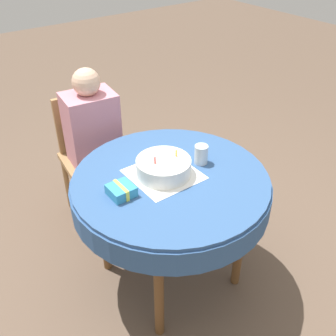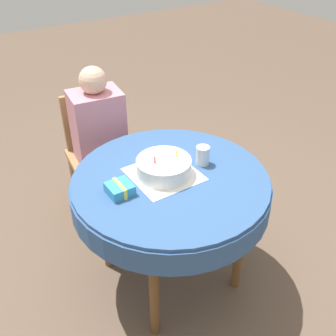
% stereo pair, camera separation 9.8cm
% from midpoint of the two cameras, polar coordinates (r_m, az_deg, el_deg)
% --- Properties ---
extents(ground_plane, '(12.00, 12.00, 0.00)m').
position_cam_midpoint_polar(ground_plane, '(2.53, 1.45, -15.12)').
color(ground_plane, brown).
extents(dining_table, '(1.04, 1.04, 0.74)m').
position_cam_midpoint_polar(dining_table, '(2.08, 1.71, -3.35)').
color(dining_table, '#335689').
rests_on(dining_table, ground_plane).
extents(chair, '(0.46, 0.46, 0.87)m').
position_cam_midpoint_polar(chair, '(2.77, -9.09, 2.56)').
color(chair, '#A37A4C').
rests_on(chair, ground_plane).
extents(person, '(0.35, 0.37, 1.11)m').
position_cam_midpoint_polar(person, '(2.60, -8.80, 4.99)').
color(person, '#DBB293').
rests_on(person, ground_plane).
extents(napkin, '(0.33, 0.33, 0.00)m').
position_cam_midpoint_polar(napkin, '(2.05, 0.77, -0.91)').
color(napkin, white).
rests_on(napkin, dining_table).
extents(birthday_cake, '(0.28, 0.28, 0.12)m').
position_cam_midpoint_polar(birthday_cake, '(2.02, 0.78, 0.13)').
color(birthday_cake, white).
rests_on(birthday_cake, dining_table).
extents(drinking_glass, '(0.07, 0.07, 0.11)m').
position_cam_midpoint_polar(drinking_glass, '(2.11, 6.38, 1.80)').
color(drinking_glass, silver).
rests_on(drinking_glass, dining_table).
extents(gift_box, '(0.12, 0.12, 0.06)m').
position_cam_midpoint_polar(gift_box, '(1.91, -5.56, -3.05)').
color(gift_box, teal).
rests_on(gift_box, dining_table).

